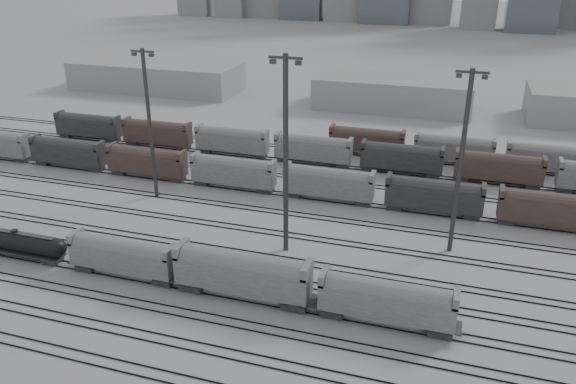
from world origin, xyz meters
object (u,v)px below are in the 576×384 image
(hopper_car_c, at_px, (387,299))
(hopper_car_b, at_px, (242,272))
(tank_car_b, at_px, (17,242))
(light_mast_c, at_px, (286,153))
(hopper_car_a, at_px, (123,254))

(hopper_car_c, bearing_deg, hopper_car_b, 180.00)
(tank_car_b, height_order, light_mast_c, light_mast_c)
(hopper_car_b, bearing_deg, hopper_car_a, -180.00)
(hopper_car_b, bearing_deg, light_mast_c, 84.26)
(hopper_car_a, bearing_deg, hopper_car_b, 0.00)
(hopper_car_b, distance_m, hopper_car_c, 17.04)
(tank_car_b, relative_size, hopper_car_a, 1.09)
(tank_car_b, distance_m, hopper_car_b, 32.89)
(hopper_car_c, relative_size, light_mast_c, 0.56)
(hopper_car_c, xyz_separation_m, light_mast_c, (-15.75, 12.78, 11.01))
(tank_car_b, distance_m, light_mast_c, 38.41)
(hopper_car_a, bearing_deg, light_mast_c, 36.06)
(tank_car_b, xyz_separation_m, hopper_car_b, (32.86, 0.00, 1.43))
(hopper_car_b, xyz_separation_m, light_mast_c, (1.29, 12.78, 10.67))
(hopper_car_b, bearing_deg, tank_car_b, 180.00)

